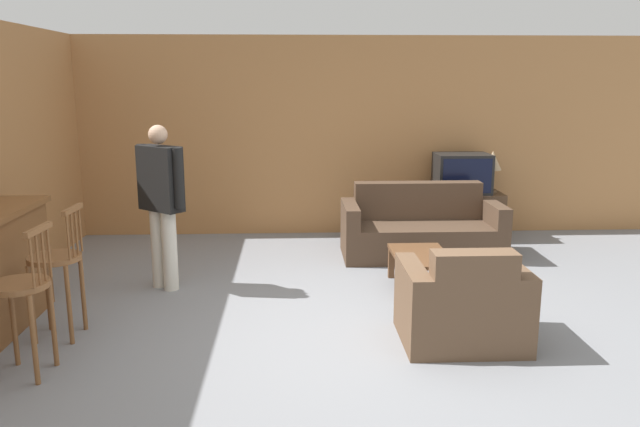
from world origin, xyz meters
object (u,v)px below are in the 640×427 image
tv_unit (460,215)px  tv (462,173)px  table_lamp (493,162)px  armchair_near (463,307)px  coffee_table (421,260)px  bar_chair_mid (57,267)px  couch_far (421,231)px  bar_chair_near (22,296)px  person_by_window (161,199)px

tv_unit → tv: size_ratio=1.53×
tv → table_lamp: bearing=0.5°
armchair_near → tv_unit: armchair_near is taller
coffee_table → tv: tv is taller
bar_chair_mid → couch_far: bar_chair_mid is taller
armchair_near → table_lamp: table_lamp is taller
coffee_table → table_lamp: (1.32, 2.02, 0.70)m
armchair_near → tv: 3.46m
tv_unit → table_lamp: (0.39, -0.00, 0.70)m
bar_chair_mid → table_lamp: (4.45, 3.05, 0.41)m
bar_chair_near → couch_far: bar_chair_near is taller
bar_chair_mid → person_by_window: 1.36m
bar_chair_near → tv_unit: bar_chair_near is taller
armchair_near → bar_chair_mid: bearing=175.3°
couch_far → table_lamp: 1.51m
bar_chair_near → tv: size_ratio=1.56×
bar_chair_near → tv_unit: 5.51m
tv → person_by_window: 3.93m
armchair_near → person_by_window: (-2.60, 1.45, 0.61)m
tv_unit → person_by_window: 3.98m
coffee_table → bar_chair_mid: bearing=-161.9°
table_lamp → person_by_window: size_ratio=0.33×
coffee_table → tv_unit: bearing=65.3°
armchair_near → coffee_table: 1.29m
bar_chair_mid → coffee_table: (3.13, 1.02, -0.28)m
couch_far → armchair_near: size_ratio=1.95×
bar_chair_near → person_by_window: size_ratio=0.66×
armchair_near → tv: size_ratio=1.37×
bar_chair_near → armchair_near: bar_chair_near is taller
couch_far → tv: size_ratio=2.68×
person_by_window → bar_chair_near: bearing=-107.9°
bar_chair_near → person_by_window: (0.60, 1.85, 0.32)m
coffee_table → table_lamp: table_lamp is taller
bar_chair_mid → person_by_window: person_by_window is taller
bar_chair_near → couch_far: size_ratio=0.58×
couch_far → bar_chair_near: bearing=-139.2°
bar_chair_near → coffee_table: bar_chair_near is taller
couch_far → table_lamp: size_ratio=3.43×
bar_chair_near → armchair_near: bearing=7.2°
bar_chair_near → tv_unit: size_ratio=1.02×
couch_far → coffee_table: bearing=-101.6°
armchair_near → tv: tv is taller
tv → table_lamp: (0.39, 0.00, 0.14)m
bar_chair_near → table_lamp: size_ratio=2.00×
tv_unit → armchair_near: bearing=-104.6°
couch_far → table_lamp: (1.07, 0.80, 0.70)m
tv → person_by_window: size_ratio=0.42×
bar_chair_near → person_by_window: bearing=72.1°
tv → bar_chair_near: bearing=-137.6°
bar_chair_near → armchair_near: (3.20, 0.40, -0.29)m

